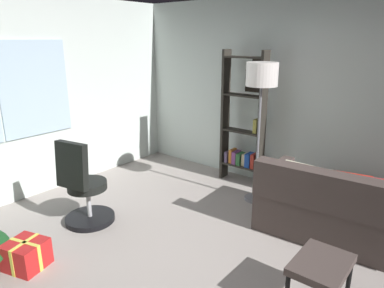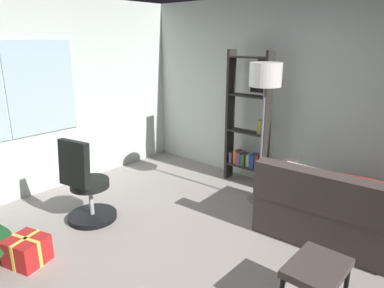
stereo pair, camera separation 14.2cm
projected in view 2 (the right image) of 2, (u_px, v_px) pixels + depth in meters
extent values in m
cube|color=#A09690|center=(194.00, 279.00, 3.16)|extent=(4.62, 5.49, 0.10)
cube|color=silver|center=(32.00, 98.00, 4.54)|extent=(4.62, 0.10, 2.58)
cube|color=silver|center=(41.00, 88.00, 4.54)|extent=(0.90, 0.03, 1.20)
cube|color=silver|center=(316.00, 99.00, 4.46)|extent=(0.10, 5.49, 2.58)
cube|color=black|center=(261.00, 81.00, 4.86)|extent=(0.02, 0.33, 0.31)
cube|color=black|center=(265.00, 69.00, 4.78)|extent=(0.02, 0.22, 0.30)
cube|color=#463B37|center=(353.00, 223.00, 3.60)|extent=(0.99, 1.91, 0.43)
cube|color=#463B37|center=(349.00, 199.00, 3.21)|extent=(0.32, 1.86, 0.39)
cube|color=#463B37|center=(278.00, 176.00, 4.01)|extent=(0.88, 0.20, 0.20)
cube|color=red|center=(349.00, 196.00, 3.33)|extent=(0.27, 0.43, 0.42)
cube|color=beige|center=(303.00, 185.00, 3.59)|extent=(0.21, 0.41, 0.42)
cube|color=#993234|center=(366.00, 200.00, 3.24)|extent=(0.30, 0.44, 0.42)
cube|color=#463B37|center=(317.00, 268.00, 2.63)|extent=(0.52, 0.38, 0.06)
cylinder|color=black|center=(346.00, 285.00, 2.75)|extent=(0.04, 0.04, 0.35)
cylinder|color=black|center=(307.00, 268.00, 2.95)|extent=(0.04, 0.04, 0.35)
cube|color=red|center=(27.00, 250.00, 3.28)|extent=(0.40, 0.41, 0.26)
cube|color=#EAD84C|center=(27.00, 250.00, 3.28)|extent=(0.13, 0.33, 0.26)
cube|color=#EAD84C|center=(27.00, 250.00, 3.28)|extent=(0.32, 0.13, 0.26)
cylinder|color=black|center=(93.00, 216.00, 4.11)|extent=(0.56, 0.56, 0.06)
cylinder|color=#B2B2B7|center=(91.00, 199.00, 4.05)|extent=(0.05, 0.05, 0.38)
cylinder|color=black|center=(90.00, 184.00, 3.99)|extent=(0.44, 0.44, 0.09)
cube|color=black|center=(74.00, 164.00, 3.75)|extent=(0.19, 0.41, 0.51)
cube|color=#292620|center=(267.00, 123.00, 4.70)|extent=(0.18, 0.04, 1.89)
cube|color=#292620|center=(230.00, 116.00, 5.08)|extent=(0.18, 0.04, 1.89)
cube|color=#292620|center=(245.00, 166.00, 5.09)|extent=(0.18, 0.56, 0.02)
cube|color=#292620|center=(247.00, 132.00, 4.94)|extent=(0.18, 0.56, 0.02)
cube|color=#292620|center=(249.00, 96.00, 4.80)|extent=(0.18, 0.56, 0.02)
cube|color=#292620|center=(251.00, 57.00, 4.65)|extent=(0.18, 0.56, 0.02)
cube|color=#9F2A20|center=(259.00, 162.00, 4.93)|extent=(0.16, 0.05, 0.21)
cube|color=navy|center=(254.00, 161.00, 4.98)|extent=(0.16, 0.08, 0.20)
cube|color=beige|center=(250.00, 160.00, 5.05)|extent=(0.13, 0.06, 0.17)
cube|color=#2C5E33|center=(245.00, 159.00, 5.08)|extent=(0.16, 0.07, 0.17)
cube|color=#743B74|center=(241.00, 158.00, 5.12)|extent=(0.17, 0.06, 0.19)
cube|color=#C26E27|center=(237.00, 156.00, 5.17)|extent=(0.15, 0.05, 0.20)
cube|color=#524360|center=(233.00, 157.00, 5.21)|extent=(0.17, 0.05, 0.16)
cube|color=olive|center=(261.00, 127.00, 4.80)|extent=(0.13, 0.05, 0.19)
cylinder|color=slate|center=(258.00, 200.00, 4.57)|extent=(0.28, 0.28, 0.03)
cylinder|color=slate|center=(261.00, 145.00, 4.35)|extent=(0.03, 0.03, 1.46)
cylinder|color=white|center=(266.00, 74.00, 4.10)|extent=(0.38, 0.38, 0.28)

